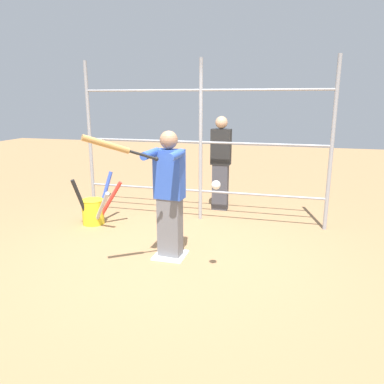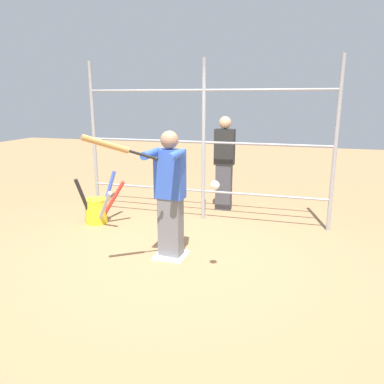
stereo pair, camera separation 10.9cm
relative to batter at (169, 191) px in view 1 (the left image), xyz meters
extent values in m
plane|color=#9E754C|center=(0.00, -0.02, -0.87)|extent=(24.00, 24.00, 0.00)
cube|color=white|center=(0.00, -0.02, -0.86)|extent=(0.40, 0.40, 0.02)
cylinder|color=#939399|center=(-2.00, -1.62, 0.43)|extent=(0.06, 0.06, 2.60)
cylinder|color=#939399|center=(0.00, -1.62, 0.43)|extent=(0.06, 0.06, 2.60)
cylinder|color=#939399|center=(2.00, -1.62, 0.43)|extent=(0.06, 0.06, 2.60)
cylinder|color=#939399|center=(0.00, -1.62, -0.39)|extent=(4.01, 0.04, 0.04)
cylinder|color=#939399|center=(0.00, -1.62, 0.43)|extent=(4.01, 0.04, 0.04)
cylinder|color=#939399|center=(0.00, -1.62, 1.24)|extent=(4.01, 0.04, 0.04)
cube|color=slate|center=(0.00, -0.02, -0.48)|extent=(0.30, 0.21, 0.78)
cube|color=#2D51B7|center=(0.00, -0.02, 0.21)|extent=(0.37, 0.23, 0.61)
sphere|color=#9E7051|center=(0.00, -0.02, 0.63)|extent=(0.22, 0.22, 0.22)
cylinder|color=#2D51B7|center=(-0.16, 0.21, 0.49)|extent=(0.09, 0.43, 0.09)
cylinder|color=#2D51B7|center=(0.16, 0.19, 0.49)|extent=(0.09, 0.43, 0.09)
sphere|color=black|center=(0.00, 0.42, 0.47)|extent=(0.05, 0.05, 0.05)
cylinder|color=black|center=(0.11, 0.53, 0.52)|extent=(0.26, 0.25, 0.14)
cylinder|color=#B27F42|center=(0.40, 0.80, 0.66)|extent=(0.40, 0.39, 0.23)
sphere|color=white|center=(-0.70, 0.51, 0.23)|extent=(0.10, 0.10, 0.10)
cylinder|color=yellow|center=(1.62, -0.91, -0.67)|extent=(0.35, 0.35, 0.40)
torus|color=yellow|center=(1.62, -0.91, -0.47)|extent=(0.36, 0.36, 0.01)
cylinder|color=#B2B2B7|center=(1.36, -0.71, -0.54)|extent=(0.48, 0.38, 0.63)
cylinder|color=black|center=(1.71, -0.74, -0.46)|extent=(0.20, 0.30, 0.76)
cylinder|color=red|center=(1.34, -0.95, -0.50)|extent=(0.47, 0.12, 0.70)
cylinder|color=#334CB2|center=(1.50, -1.10, -0.45)|extent=(0.24, 0.33, 0.80)
cube|color=#3F3F47|center=(-0.21, -2.26, -0.45)|extent=(0.28, 0.17, 0.84)
cube|color=black|center=(-0.21, -2.26, 0.28)|extent=(0.35, 0.19, 0.63)
sphere|color=tan|center=(-0.21, -2.26, 0.71)|extent=(0.22, 0.22, 0.22)
camera|label=1|loc=(-1.46, 4.26, 1.12)|focal=35.00mm
camera|label=2|loc=(-1.56, 4.23, 1.12)|focal=35.00mm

